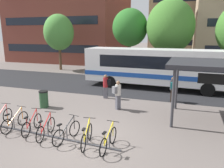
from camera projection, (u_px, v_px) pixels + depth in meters
ground at (84, 139)px, 9.22m from camera, size 200.00×200.00×0.00m
bus_lane_asphalt at (135, 86)px, 18.45m from camera, size 80.00×7.20×0.01m
city_bus at (158, 67)px, 17.48m from camera, size 12.10×2.96×3.20m
bike_rack at (48, 135)px, 9.46m from camera, size 6.76×0.43×0.70m
parked_bicycle_red_0 at (1, 118)px, 10.52m from camera, size 0.52×1.72×0.99m
parked_bicycle_orange_1 at (15, 122)px, 10.10m from camera, size 0.52×1.72×0.99m
parked_bicycle_red_2 at (32, 124)px, 9.80m from camera, size 0.52×1.71×0.99m
parked_bicycle_red_3 at (46, 129)px, 9.35m from camera, size 0.52×1.71×0.99m
parked_bicycle_black_4 at (67, 132)px, 9.01m from camera, size 0.54×1.70×0.99m
parked_bicycle_yellow_5 at (87, 136)px, 8.66m from camera, size 0.52×1.70×0.99m
parked_bicycle_yellow_6 at (108, 140)px, 8.34m from camera, size 0.52×1.72×0.99m
commuter_grey_pack_0 at (118, 93)px, 12.66m from camera, size 0.56×0.60×1.73m
commuter_teal_pack_1 at (172, 88)px, 14.12m from camera, size 0.35×0.53×1.66m
commuter_black_pack_2 at (106, 85)px, 14.88m from camera, size 0.54×0.36×1.68m
trash_bin at (44, 99)px, 13.14m from camera, size 0.55×0.55×1.03m
street_tree_0 at (59, 32)px, 25.94m from camera, size 3.59×3.59×6.70m
street_tree_1 at (170, 27)px, 21.71m from camera, size 4.76×4.76×7.79m
street_tree_2 at (130, 28)px, 23.83m from camera, size 3.88×3.88×7.12m
building_left_wing at (71, 2)px, 35.99m from camera, size 17.10×13.84×19.23m
building_centre_block at (185, 14)px, 48.40m from camera, size 14.35×11.38×17.20m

